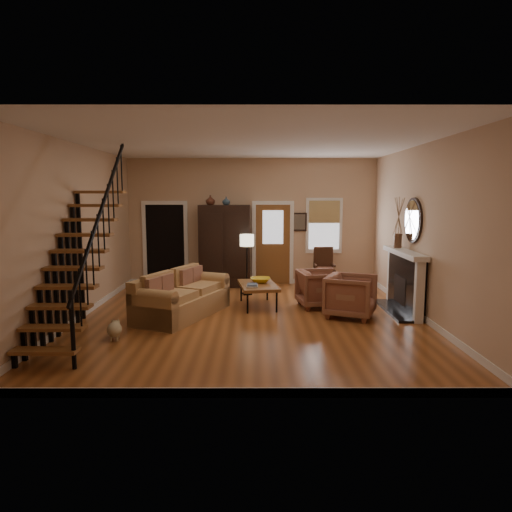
{
  "coord_description": "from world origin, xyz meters",
  "views": [
    {
      "loc": [
        0.09,
        -8.54,
        2.33
      ],
      "look_at": [
        0.1,
        0.4,
        1.15
      ],
      "focal_mm": 32.0,
      "sensor_mm": 36.0,
      "label": 1
    }
  ],
  "objects_px": {
    "side_chair": "(324,268)",
    "armchair_right": "(319,289)",
    "armoire": "(225,246)",
    "floor_lamp": "(247,265)",
    "armchair_left": "(351,296)",
    "sofa": "(183,295)",
    "coffee_table": "(258,295)"
  },
  "relations": [
    {
      "from": "coffee_table",
      "to": "sofa",
      "type": "bearing_deg",
      "value": -152.37
    },
    {
      "from": "coffee_table",
      "to": "armchair_left",
      "type": "bearing_deg",
      "value": -25.29
    },
    {
      "from": "armchair_right",
      "to": "side_chair",
      "type": "bearing_deg",
      "value": -20.45
    },
    {
      "from": "armoire",
      "to": "coffee_table",
      "type": "bearing_deg",
      "value": -69.24
    },
    {
      "from": "sofa",
      "to": "coffee_table",
      "type": "distance_m",
      "value": 1.67
    },
    {
      "from": "sofa",
      "to": "floor_lamp",
      "type": "relative_size",
      "value": 1.53
    },
    {
      "from": "armchair_left",
      "to": "floor_lamp",
      "type": "xyz_separation_m",
      "value": [
        -2.04,
        2.02,
        0.3
      ]
    },
    {
      "from": "armoire",
      "to": "floor_lamp",
      "type": "relative_size",
      "value": 1.46
    },
    {
      "from": "side_chair",
      "to": "armchair_right",
      "type": "bearing_deg",
      "value": -101.37
    },
    {
      "from": "sofa",
      "to": "side_chair",
      "type": "xyz_separation_m",
      "value": [
        3.18,
        2.8,
        0.1
      ]
    },
    {
      "from": "sofa",
      "to": "side_chair",
      "type": "relative_size",
      "value": 2.15
    },
    {
      "from": "armoire",
      "to": "sofa",
      "type": "bearing_deg",
      "value": -101.86
    },
    {
      "from": "coffee_table",
      "to": "armchair_left",
      "type": "height_order",
      "value": "armchair_left"
    },
    {
      "from": "armoire",
      "to": "armchair_left",
      "type": "relative_size",
      "value": 2.31
    },
    {
      "from": "floor_lamp",
      "to": "armoire",
      "type": "bearing_deg",
      "value": 119.23
    },
    {
      "from": "armchair_left",
      "to": "floor_lamp",
      "type": "relative_size",
      "value": 0.63
    },
    {
      "from": "armchair_right",
      "to": "side_chair",
      "type": "relative_size",
      "value": 0.85
    },
    {
      "from": "armoire",
      "to": "armchair_right",
      "type": "distance_m",
      "value": 3.18
    },
    {
      "from": "floor_lamp",
      "to": "side_chair",
      "type": "relative_size",
      "value": 1.41
    },
    {
      "from": "floor_lamp",
      "to": "side_chair",
      "type": "distance_m",
      "value": 2.15
    },
    {
      "from": "sofa",
      "to": "floor_lamp",
      "type": "bearing_deg",
      "value": 81.19
    },
    {
      "from": "armoire",
      "to": "armchair_left",
      "type": "distance_m",
      "value": 4.09
    },
    {
      "from": "armchair_right",
      "to": "side_chair",
      "type": "height_order",
      "value": "side_chair"
    },
    {
      "from": "coffee_table",
      "to": "armchair_right",
      "type": "relative_size",
      "value": 1.47
    },
    {
      "from": "armchair_left",
      "to": "floor_lamp",
      "type": "bearing_deg",
      "value": 68.35
    },
    {
      "from": "sofa",
      "to": "side_chair",
      "type": "bearing_deg",
      "value": 64.57
    },
    {
      "from": "sofa",
      "to": "floor_lamp",
      "type": "distance_m",
      "value": 2.32
    },
    {
      "from": "armchair_left",
      "to": "armoire",
      "type": "bearing_deg",
      "value": 63.61
    },
    {
      "from": "sofa",
      "to": "armchair_left",
      "type": "height_order",
      "value": "armchair_left"
    },
    {
      "from": "armchair_right",
      "to": "coffee_table",
      "type": "bearing_deg",
      "value": 79.46
    },
    {
      "from": "armchair_left",
      "to": "sofa",
      "type": "bearing_deg",
      "value": 111.71
    },
    {
      "from": "armoire",
      "to": "armchair_left",
      "type": "bearing_deg",
      "value": -49.4
    }
  ]
}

